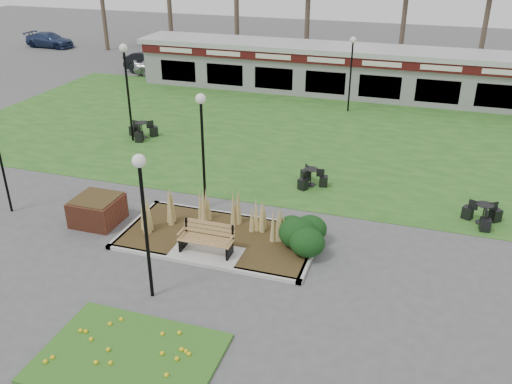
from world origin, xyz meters
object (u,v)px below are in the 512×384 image
(brick_planter, at_px, (97,210))
(bistro_set_c, at_px, (483,217))
(lamp_post_far_right, at_px, (352,58))
(bistro_set_a, at_px, (142,133))
(lamp_post_near_right, at_px, (142,196))
(car_blue, at_px, (50,40))
(park_bench, at_px, (207,238))
(lamp_post_far_left, at_px, (126,71))
(lamp_post_mid_left, at_px, (202,127))
(car_silver, at_px, (166,64))
(food_pavilion, at_px, (330,69))
(car_black, at_px, (155,63))
(bistro_set_d, at_px, (311,180))

(brick_planter, xyz_separation_m, bistro_set_c, (12.67, 4.00, -0.21))
(lamp_post_far_right, xyz_separation_m, bistro_set_c, (6.51, -11.47, -2.72))
(bistro_set_c, bearing_deg, bistro_set_a, 165.24)
(lamp_post_near_right, distance_m, car_blue, 38.69)
(park_bench, distance_m, lamp_post_far_left, 11.43)
(lamp_post_mid_left, distance_m, car_silver, 20.76)
(lamp_post_near_right, xyz_separation_m, car_silver, (-11.10, 23.21, -2.33))
(food_pavilion, distance_m, car_black, 12.66)
(park_bench, xyz_separation_m, car_silver, (-11.73, 20.75, 0.16))
(park_bench, xyz_separation_m, car_blue, (-25.88, 26.75, 0.04))
(lamp_post_near_right, bearing_deg, lamp_post_mid_left, 97.13)
(brick_planter, xyz_separation_m, food_pavilion, (4.40, 18.96, 1.00))
(brick_planter, distance_m, car_blue, 33.72)
(lamp_post_mid_left, xyz_separation_m, bistro_set_c, (9.58, 1.80, -2.84))
(park_bench, relative_size, lamp_post_far_left, 0.37)
(lamp_post_near_right, distance_m, bistro_set_c, 11.80)
(brick_planter, relative_size, bistro_set_a, 1.05)
(lamp_post_far_left, bearing_deg, food_pavilion, 57.23)
(park_bench, xyz_separation_m, lamp_post_mid_left, (-1.31, 2.95, 2.51))
(car_black, bearing_deg, lamp_post_near_right, -136.18)
(lamp_post_far_right, relative_size, bistro_set_d, 3.13)
(lamp_post_near_right, bearing_deg, car_black, 117.27)
(brick_planter, bearing_deg, bistro_set_c, 17.52)
(bistro_set_a, height_order, car_blue, car_blue)
(bistro_set_c, distance_m, car_blue, 40.62)
(bistro_set_a, height_order, bistro_set_d, bistro_set_a)
(car_silver, bearing_deg, car_blue, 56.87)
(food_pavilion, bearing_deg, car_black, 175.30)
(lamp_post_mid_left, xyz_separation_m, lamp_post_far_right, (3.07, 13.27, -0.12))
(park_bench, height_order, bistro_set_a, park_bench)
(brick_planter, bearing_deg, bistro_set_d, 39.44)
(brick_planter, height_order, bistro_set_a, brick_planter)
(lamp_post_near_right, distance_m, lamp_post_far_right, 18.83)
(brick_planter, xyz_separation_m, bistro_set_a, (-2.69, 8.05, -0.20))
(bistro_set_d, bearing_deg, food_pavilion, 98.02)
(lamp_post_far_left, bearing_deg, lamp_post_mid_left, -41.57)
(car_silver, bearing_deg, park_bench, -160.67)
(park_bench, height_order, food_pavilion, food_pavilion)
(park_bench, relative_size, food_pavilion, 0.07)
(lamp_post_far_left, distance_m, bistro_set_a, 3.13)
(lamp_post_near_right, bearing_deg, lamp_post_far_left, 121.94)
(lamp_post_mid_left, distance_m, lamp_post_far_right, 13.62)
(brick_planter, distance_m, food_pavilion, 19.49)
(brick_planter, xyz_separation_m, lamp_post_mid_left, (3.09, 2.20, 2.63))
(lamp_post_far_right, bearing_deg, park_bench, -96.18)
(bistro_set_c, distance_m, car_black, 26.30)
(lamp_post_mid_left, relative_size, car_silver, 0.97)
(food_pavilion, relative_size, car_blue, 5.71)
(car_silver, bearing_deg, lamp_post_far_left, -170.75)
(park_bench, distance_m, food_pavilion, 19.73)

